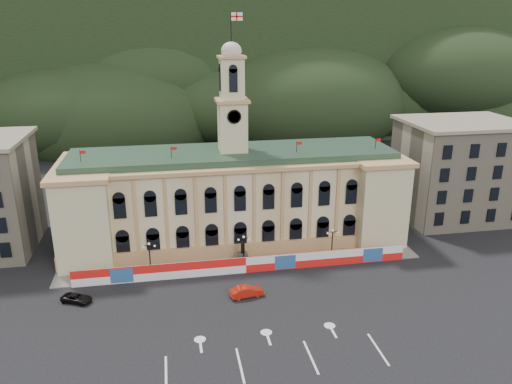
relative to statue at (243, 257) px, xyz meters
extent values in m
plane|color=black|center=(0.00, -18.00, -1.19)|extent=(260.00, 260.00, 0.00)
cube|color=black|center=(0.00, 112.00, 20.81)|extent=(230.00, 70.00, 44.00)
cube|color=#595651|center=(35.00, 92.00, 28.81)|extent=(22.00, 8.00, 14.00)
cube|color=#595651|center=(-48.00, 90.00, 24.81)|extent=(16.00, 7.00, 10.00)
cube|color=beige|center=(0.00, 10.00, 5.81)|extent=(55.00, 15.00, 14.00)
cube|color=tan|center=(0.00, 2.20, 0.01)|extent=(56.00, 0.80, 2.40)
cube|color=tan|center=(0.00, 10.00, 13.11)|extent=(56.20, 16.20, 0.60)
cube|color=#2A4632|center=(0.00, 10.00, 13.81)|extent=(53.00, 13.00, 1.20)
cube|color=beige|center=(-23.50, 9.00, 5.81)|extent=(8.00, 17.00, 14.00)
cube|color=beige|center=(23.50, 9.00, 5.81)|extent=(8.00, 17.00, 14.00)
cube|color=beige|center=(0.00, 10.00, 18.41)|extent=(4.40, 4.40, 8.00)
cube|color=tan|center=(0.00, 10.00, 22.61)|extent=(5.20, 5.20, 0.50)
cube|color=beige|center=(0.00, 10.00, 25.91)|extent=(3.60, 3.60, 6.50)
cube|color=tan|center=(0.00, 10.00, 29.31)|extent=(4.20, 4.20, 0.40)
cylinder|color=black|center=(0.00, 7.70, 20.41)|extent=(2.20, 0.20, 2.20)
ellipsoid|color=beige|center=(0.00, 10.00, 30.21)|extent=(3.20, 3.20, 2.72)
cylinder|color=black|center=(0.00, 10.00, 33.41)|extent=(0.12, 0.12, 5.00)
cube|color=white|center=(0.90, 10.00, 35.21)|extent=(1.80, 0.04, 1.20)
cube|color=red|center=(0.90, 9.97, 35.21)|extent=(1.80, 0.02, 0.22)
cube|color=red|center=(0.90, 9.97, 35.21)|extent=(0.22, 0.02, 1.20)
cube|color=tan|center=(43.00, 13.00, 7.81)|extent=(20.00, 16.00, 18.00)
cube|color=gray|center=(43.00, 13.00, 17.11)|extent=(21.00, 17.00, 0.60)
cube|color=red|center=(0.00, -3.00, 0.06)|extent=(50.00, 0.25, 2.50)
cube|color=#2D5797|center=(-18.00, -3.14, 0.06)|extent=(3.20, 0.05, 2.20)
cube|color=#2D5797|center=(6.00, -3.14, 0.06)|extent=(3.20, 0.05, 2.20)
cube|color=#2D5797|center=(20.00, -3.14, 0.06)|extent=(3.20, 0.05, 2.20)
cube|color=slate|center=(0.00, -0.25, -1.11)|extent=(56.00, 5.50, 0.16)
cube|color=#595651|center=(0.00, 0.00, -0.29)|extent=(1.40, 1.40, 1.80)
cylinder|color=black|center=(0.00, 0.00, 1.41)|extent=(0.60, 0.60, 1.60)
sphere|color=black|center=(0.00, 0.00, 2.31)|extent=(0.44, 0.44, 0.44)
cylinder|color=black|center=(-14.00, -1.00, -1.04)|extent=(0.44, 0.44, 0.30)
cylinder|color=black|center=(-14.00, -1.00, 1.21)|extent=(0.18, 0.18, 4.80)
cube|color=black|center=(-14.00, -1.00, 3.51)|extent=(1.60, 0.08, 0.08)
sphere|color=silver|center=(-14.80, -1.00, 3.36)|extent=(0.36, 0.36, 0.36)
sphere|color=silver|center=(-13.20, -1.00, 3.36)|extent=(0.36, 0.36, 0.36)
sphere|color=silver|center=(-14.00, -1.00, 3.76)|extent=(0.40, 0.40, 0.40)
cylinder|color=black|center=(0.00, -1.00, -1.04)|extent=(0.44, 0.44, 0.30)
cylinder|color=black|center=(0.00, -1.00, 1.21)|extent=(0.18, 0.18, 4.80)
cube|color=black|center=(0.00, -1.00, 3.51)|extent=(1.60, 0.08, 0.08)
sphere|color=silver|center=(-0.80, -1.00, 3.36)|extent=(0.36, 0.36, 0.36)
sphere|color=silver|center=(0.80, -1.00, 3.36)|extent=(0.36, 0.36, 0.36)
sphere|color=silver|center=(0.00, -1.00, 3.76)|extent=(0.40, 0.40, 0.40)
cylinder|color=black|center=(14.00, -1.00, -1.04)|extent=(0.44, 0.44, 0.30)
cylinder|color=black|center=(14.00, -1.00, 1.21)|extent=(0.18, 0.18, 4.80)
cube|color=black|center=(14.00, -1.00, 3.51)|extent=(1.60, 0.08, 0.08)
sphere|color=silver|center=(13.20, -1.00, 3.36)|extent=(0.36, 0.36, 0.36)
sphere|color=silver|center=(14.80, -1.00, 3.36)|extent=(0.36, 0.36, 0.36)
sphere|color=silver|center=(14.00, -1.00, 3.76)|extent=(0.40, 0.40, 0.40)
imported|color=#B41A0C|center=(-0.97, -9.78, -0.42)|extent=(3.03, 5.12, 1.53)
imported|color=black|center=(-23.61, -7.25, -0.61)|extent=(5.04, 5.58, 1.15)
camera|label=1|loc=(-10.34, -69.08, 34.26)|focal=35.00mm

